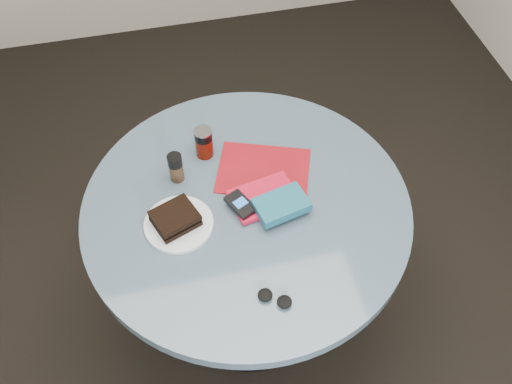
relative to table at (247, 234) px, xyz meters
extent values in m
plane|color=black|center=(0.00, 0.00, -0.59)|extent=(4.00, 4.00, 0.00)
cylinder|color=black|center=(0.00, 0.00, -0.57)|extent=(0.48, 0.48, 0.03)
cylinder|color=black|center=(0.00, 0.00, -0.22)|extent=(0.11, 0.11, 0.68)
cylinder|color=#3D5265|center=(0.00, 0.00, 0.14)|extent=(1.00, 1.00, 0.04)
cylinder|color=white|center=(-0.21, -0.03, 0.17)|extent=(0.26, 0.26, 0.01)
cube|color=black|center=(-0.22, -0.03, 0.18)|extent=(0.15, 0.14, 0.02)
cube|color=#351C14|center=(-0.22, -0.03, 0.20)|extent=(0.13, 0.12, 0.01)
cube|color=black|center=(-0.22, -0.03, 0.21)|extent=(0.15, 0.14, 0.02)
cylinder|color=#590F04|center=(-0.09, 0.23, 0.20)|extent=(0.07, 0.07, 0.07)
cylinder|color=black|center=(-0.09, 0.23, 0.25)|extent=(0.07, 0.07, 0.03)
cylinder|color=silver|center=(-0.09, 0.23, 0.27)|extent=(0.07, 0.07, 0.01)
cylinder|color=#3D2A1A|center=(-0.19, 0.15, 0.20)|extent=(0.05, 0.05, 0.07)
cylinder|color=black|center=(-0.19, 0.15, 0.25)|extent=(0.06, 0.06, 0.04)
cube|color=maroon|center=(0.08, 0.11, 0.17)|extent=(0.34, 0.30, 0.01)
cube|color=red|center=(0.05, 0.00, 0.18)|extent=(0.22, 0.17, 0.02)
cube|color=#16546B|center=(0.09, -0.05, 0.20)|extent=(0.17, 0.13, 0.03)
cube|color=black|center=(-0.02, -0.02, 0.19)|extent=(0.09, 0.11, 0.02)
cube|color=#245FB4|center=(-0.02, -0.02, 0.20)|extent=(0.05, 0.04, 0.00)
ellipsoid|color=black|center=(-0.02, -0.32, 0.17)|extent=(0.06, 0.06, 0.02)
ellipsoid|color=black|center=(0.03, -0.35, 0.17)|extent=(0.06, 0.06, 0.02)
camera|label=1|loc=(-0.21, -1.02, 1.55)|focal=40.00mm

